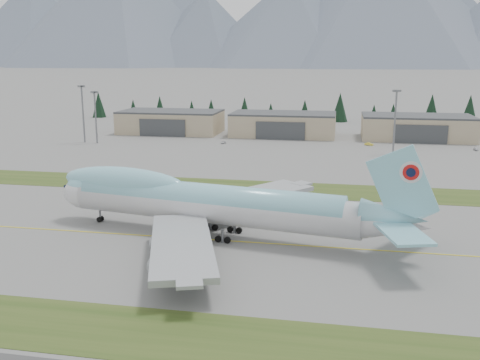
% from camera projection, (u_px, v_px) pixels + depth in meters
% --- Properties ---
extents(ground, '(7000.00, 7000.00, 0.00)m').
position_uv_depth(ground, '(277.00, 244.00, 105.12)').
color(ground, '#626260').
rests_on(ground, ground).
extents(grass_strip_near, '(400.00, 14.00, 0.08)m').
position_uv_depth(grass_strip_near, '(242.00, 343.00, 68.72)').
color(grass_strip_near, '#314819').
rests_on(grass_strip_near, ground).
extents(grass_strip_far, '(400.00, 18.00, 0.08)m').
position_uv_depth(grass_strip_far, '(296.00, 190.00, 148.22)').
color(grass_strip_far, '#314819').
rests_on(grass_strip_far, ground).
extents(taxiway_line_main, '(400.00, 0.40, 0.02)m').
position_uv_depth(taxiway_line_main, '(277.00, 244.00, 105.12)').
color(taxiway_line_main, yellow).
rests_on(taxiway_line_main, ground).
extents(boeing_747_freighter, '(80.83, 68.46, 21.19)m').
position_uv_depth(boeing_747_freighter, '(208.00, 202.00, 108.92)').
color(boeing_747_freighter, silver).
rests_on(boeing_747_freighter, ground).
extents(hangar_left, '(48.00, 26.60, 10.80)m').
position_uv_depth(hangar_left, '(171.00, 122.00, 260.13)').
color(hangar_left, tan).
rests_on(hangar_left, ground).
extents(hangar_center, '(48.00, 26.60, 10.80)m').
position_uv_depth(hangar_center, '(283.00, 124.00, 250.19)').
color(hangar_center, tan).
rests_on(hangar_center, ground).
extents(hangar_right, '(48.00, 26.60, 10.80)m').
position_uv_depth(hangar_right, '(417.00, 127.00, 239.36)').
color(hangar_right, tan).
rests_on(hangar_right, ground).
extents(floodlight_masts, '(198.12, 8.71, 24.57)m').
position_uv_depth(floodlight_masts, '(321.00, 109.00, 207.24)').
color(floodlight_masts, slate).
rests_on(floodlight_masts, ground).
extents(service_vehicle_a, '(2.11, 3.54, 1.13)m').
position_uv_depth(service_vehicle_a, '(224.00, 144.00, 228.10)').
color(service_vehicle_a, silver).
rests_on(service_vehicle_a, ground).
extents(service_vehicle_b, '(3.87, 2.70, 1.21)m').
position_uv_depth(service_vehicle_b, '(369.00, 145.00, 223.26)').
color(service_vehicle_b, yellow).
rests_on(service_vehicle_b, ground).
extents(service_vehicle_c, '(1.82, 3.84, 1.08)m').
position_uv_depth(service_vehicle_c, '(476.00, 150.00, 211.42)').
color(service_vehicle_c, '#B5B5BA').
rests_on(service_vehicle_c, ground).
extents(conifer_belt, '(271.75, 14.47, 16.76)m').
position_uv_depth(conifer_belt, '(343.00, 109.00, 304.35)').
color(conifer_belt, black).
rests_on(conifer_belt, ground).
extents(mountain_ridge_front, '(4216.98, 1131.43, 512.26)m').
position_uv_depth(mountain_ridge_front, '(323.00, 9.00, 2158.35)').
color(mountain_ridge_front, '#505F6A').
rests_on(mountain_ridge_front, ground).
extents(mountain_ridge_rear, '(4556.55, 1060.57, 530.29)m').
position_uv_depth(mountain_ridge_rear, '(368.00, 13.00, 2799.85)').
color(mountain_ridge_rear, '#505F6A').
rests_on(mountain_ridge_rear, ground).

